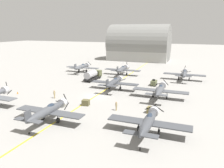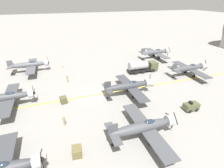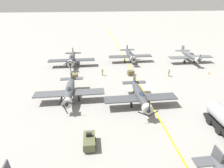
# 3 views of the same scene
# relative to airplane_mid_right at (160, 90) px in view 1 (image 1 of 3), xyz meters

# --- Properties ---
(ground_plane) EXTENTS (400.00, 400.00, 0.00)m
(ground_plane) POSITION_rel_airplane_mid_right_xyz_m (-13.87, -3.37, -2.01)
(ground_plane) COLOR gray
(taxiway_stripe) EXTENTS (0.30, 160.00, 0.01)m
(taxiway_stripe) POSITION_rel_airplane_mid_right_xyz_m (-13.87, -3.37, -2.01)
(taxiway_stripe) COLOR yellow
(taxiway_stripe) RESTS_ON ground
(airplane_mid_right) EXTENTS (12.00, 9.98, 3.65)m
(airplane_mid_right) POSITION_rel_airplane_mid_right_xyz_m (0.00, 0.00, 0.00)
(airplane_mid_right) COLOR #4A4D52
(airplane_mid_right) RESTS_ON ground
(airplane_far_center) EXTENTS (12.00, 9.98, 3.72)m
(airplane_far_center) POSITION_rel_airplane_mid_right_xyz_m (-15.77, 21.06, 0.00)
(airplane_far_center) COLOR #494B51
(airplane_far_center) RESTS_ON ground
(airplane_mid_center) EXTENTS (12.00, 9.98, 3.80)m
(airplane_mid_center) POSITION_rel_airplane_mid_right_xyz_m (-11.79, 3.03, 0.00)
(airplane_mid_center) COLOR #404348
(airplane_mid_center) RESTS_ON ground
(airplane_near_center) EXTENTS (12.00, 9.98, 3.65)m
(airplane_near_center) POSITION_rel_airplane_mid_right_xyz_m (-14.75, -19.26, 0.00)
(airplane_near_center) COLOR #45474D
(airplane_near_center) RESTS_ON ground
(airplane_far_left) EXTENTS (12.00, 9.98, 3.65)m
(airplane_far_left) POSITION_rel_airplane_mid_right_xyz_m (-30.47, 20.50, 0.00)
(airplane_far_left) COLOR #525459
(airplane_far_left) RESTS_ON ground
(airplane_far_right) EXTENTS (12.00, 9.98, 3.79)m
(airplane_far_right) POSITION_rel_airplane_mid_right_xyz_m (3.80, 20.51, 0.00)
(airplane_far_right) COLOR #47494E
(airplane_far_right) RESTS_ON ground
(airplane_near_right) EXTENTS (12.00, 9.98, 3.65)m
(airplane_near_right) POSITION_rel_airplane_mid_right_xyz_m (1.19, -17.66, 0.00)
(airplane_near_right) COLOR #404348
(airplane_near_right) RESTS_ON ground
(fuel_tanker) EXTENTS (2.68, 8.00, 2.98)m
(fuel_tanker) POSITION_rel_airplane_mid_right_xyz_m (-21.76, 11.31, -0.50)
(fuel_tanker) COLOR black
(fuel_tanker) RESTS_ON ground
(tow_tractor) EXTENTS (1.57, 2.60, 1.79)m
(tow_tractor) POSITION_rel_airplane_mid_right_xyz_m (-3.36, 11.09, -1.22)
(tow_tractor) COLOR #515638
(tow_tractor) RESTS_ON ground
(ground_crew_walking) EXTENTS (0.38, 0.38, 1.76)m
(ground_crew_walking) POSITION_rel_airplane_mid_right_xyz_m (-6.37, -10.21, -1.05)
(ground_crew_walking) COLOR tan
(ground_crew_walking) RESTS_ON ground
(ground_crew_inspecting) EXTENTS (0.40, 0.40, 1.85)m
(ground_crew_inspecting) POSITION_rel_airplane_mid_right_xyz_m (-21.60, -8.12, -1.00)
(ground_crew_inspecting) COLOR tan
(ground_crew_inspecting) RESTS_ON ground
(supply_crate_by_tanker) EXTENTS (1.55, 1.34, 1.19)m
(supply_crate_by_tanker) POSITION_rel_airplane_mid_right_xyz_m (-0.02, -9.26, -1.42)
(supply_crate_by_tanker) COLOR brown
(supply_crate_by_tanker) RESTS_ON ground
(supply_crate_mid_lane) EXTENTS (1.53, 1.34, 1.15)m
(supply_crate_mid_lane) POSITION_rel_airplane_mid_right_xyz_m (-13.02, -9.75, -1.44)
(supply_crate_mid_lane) COLOR brown
(supply_crate_mid_lane) RESTS_ON ground
(traffic_cone) EXTENTS (0.36, 0.36, 0.55)m
(traffic_cone) POSITION_rel_airplane_mid_right_xyz_m (-31.87, -8.34, -1.74)
(traffic_cone) COLOR orange
(traffic_cone) RESTS_ON ground
(hangar) EXTENTS (28.73, 17.80, 17.80)m
(hangar) POSITION_rel_airplane_mid_right_xyz_m (-19.95, 59.73, 5.05)
(hangar) COLOR #9E9E99
(hangar) RESTS_ON ground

